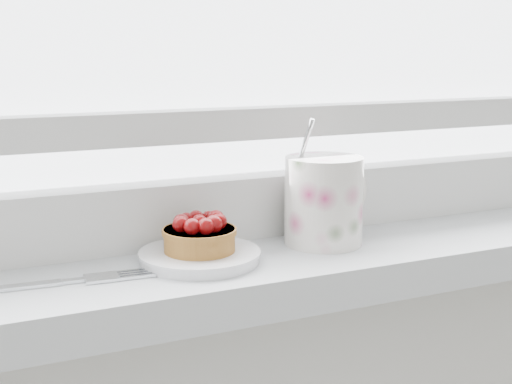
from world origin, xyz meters
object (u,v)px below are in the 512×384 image
floral_mug (325,198)px  raspberry_tart (200,234)px  saucer (200,257)px  fork (42,284)px

floral_mug → raspberry_tart: bearing=-176.2°
saucer → floral_mug: (0.15, 0.01, 0.04)m
raspberry_tart → fork: (-0.16, -0.01, -0.03)m
saucer → raspberry_tart: size_ratio=1.64×
raspberry_tart → fork: bearing=-177.3°
raspberry_tart → floral_mug: floral_mug is taller
saucer → floral_mug: bearing=3.6°
saucer → fork: (-0.16, -0.01, -0.00)m
saucer → raspberry_tart: (0.00, -0.00, 0.02)m
saucer → raspberry_tart: raspberry_tart is taller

